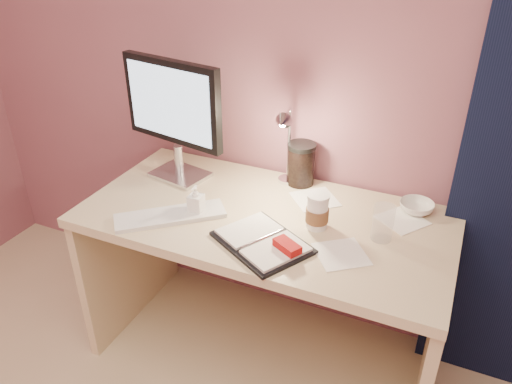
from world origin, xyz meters
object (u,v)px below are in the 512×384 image
at_px(desk, 272,252).
at_px(bowl, 416,207).
at_px(keyboard, 170,216).
at_px(coffee_cup, 317,212).
at_px(lotion_bottle, 196,200).
at_px(clear_cup, 383,223).
at_px(dark_jar, 301,166).
at_px(monitor, 174,110).
at_px(planner, 264,242).
at_px(desk_lamp, 278,141).

height_order(desk, bowl, bowl).
bearing_deg(bowl, keyboard, -153.11).
bearing_deg(desk, bowl, 19.26).
distance_m(coffee_cup, lotion_bottle, 0.46).
bearing_deg(lotion_bottle, clear_cup, 10.40).
bearing_deg(dark_jar, monitor, -162.31).
distance_m(desk, keyboard, 0.46).
xyz_separation_m(coffee_cup, clear_cup, (0.23, 0.02, 0.00)).
bearing_deg(monitor, dark_jar, 28.41).
relative_size(desk, clear_cup, 10.74).
relative_size(bowl, lotion_bottle, 1.09).
xyz_separation_m(planner, bowl, (0.44, 0.44, 0.01)).
bearing_deg(desk, dark_jar, 80.55).
height_order(bowl, lotion_bottle, lotion_bottle).
distance_m(planner, desk_lamp, 0.45).
distance_m(coffee_cup, dark_jar, 0.34).
relative_size(keyboard, clear_cup, 3.14).
relative_size(desk, planner, 3.59).
relative_size(monitor, bowl, 3.94).
height_order(coffee_cup, clear_cup, coffee_cup).
bearing_deg(lotion_bottle, desk, 36.33).
height_order(lotion_bottle, dark_jar, dark_jar).
bearing_deg(desk_lamp, clear_cup, -30.14).
distance_m(monitor, clear_cup, 0.93).
xyz_separation_m(monitor, lotion_bottle, (0.22, -0.24, -0.25)).
bearing_deg(desk, lotion_bottle, -143.67).
bearing_deg(monitor, lotion_bottle, -36.06).
bearing_deg(lotion_bottle, monitor, 133.22).
distance_m(planner, dark_jar, 0.48).
relative_size(clear_cup, bowl, 1.01).
height_order(coffee_cup, desk_lamp, desk_lamp).
height_order(keyboard, planner, planner).
bearing_deg(bowl, monitor, -172.87).
xyz_separation_m(desk, desk_lamp, (-0.03, 0.12, 0.45)).
bearing_deg(planner, clear_cup, 58.99).
relative_size(coffee_cup, bowl, 1.04).
relative_size(dark_jar, desk_lamp, 0.46).
height_order(planner, coffee_cup, coffee_cup).
distance_m(keyboard, clear_cup, 0.78).
height_order(monitor, planner, monitor).
xyz_separation_m(desk, planner, (0.08, -0.26, 0.24)).
bearing_deg(desk_lamp, coffee_cup, -49.53).
height_order(desk, planner, planner).
bearing_deg(coffee_cup, bowl, 39.26).
height_order(coffee_cup, dark_jar, dark_jar).
relative_size(planner, lotion_bottle, 3.29).
bearing_deg(monitor, clear_cup, 3.63).
height_order(monitor, keyboard, monitor).
distance_m(keyboard, bowl, 0.94).
distance_m(clear_cup, desk_lamp, 0.52).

